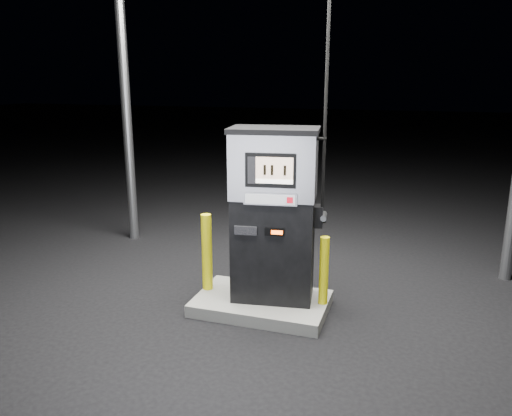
% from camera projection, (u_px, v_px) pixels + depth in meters
% --- Properties ---
extents(ground, '(80.00, 80.00, 0.00)m').
position_uv_depth(ground, '(262.00, 309.00, 6.15)').
color(ground, black).
rests_on(ground, ground).
extents(pump_island, '(1.60, 1.00, 0.15)m').
position_uv_depth(pump_island, '(262.00, 303.00, 6.13)').
color(pump_island, slate).
rests_on(pump_island, ground).
extents(fuel_dispenser, '(1.18, 0.75, 4.29)m').
position_uv_depth(fuel_dispenser, '(274.00, 213.00, 5.87)').
color(fuel_dispenser, black).
rests_on(fuel_dispenser, pump_island).
extents(bollard_left, '(0.14, 0.14, 0.98)m').
position_uv_depth(bollard_left, '(207.00, 252.00, 6.26)').
color(bollard_left, '#F8EE0D').
rests_on(bollard_left, pump_island).
extents(bollard_right, '(0.15, 0.15, 0.83)m').
position_uv_depth(bollard_right, '(324.00, 271.00, 5.87)').
color(bollard_right, '#F8EE0D').
rests_on(bollard_right, pump_island).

